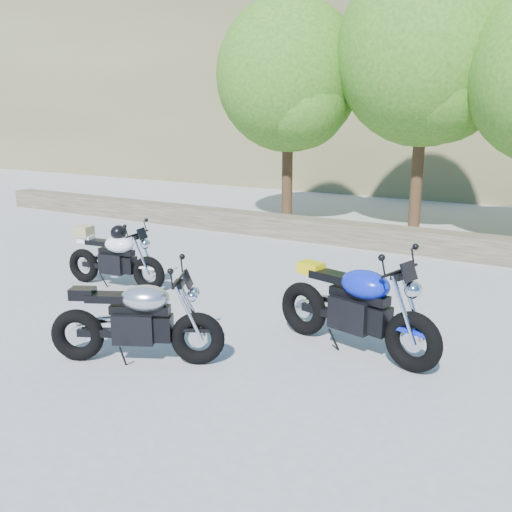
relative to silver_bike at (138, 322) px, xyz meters
The scene contains 7 objects.
ground 1.62m from the silver_bike, 93.86° to the left, with size 90.00×90.00×0.00m, color #929398.
stone_wall 7.04m from the silver_bike, 90.85° to the left, with size 22.00×0.55×0.50m, color #484130.
tree_decid_left 9.56m from the silver_bike, 106.06° to the left, with size 3.67×3.67×5.62m.
tree_decid_mid 9.77m from the silver_bike, 84.95° to the left, with size 4.08×4.08×6.24m.
silver_bike is the anchor object (origin of this frame).
white_bike 3.18m from the silver_bike, 138.89° to the left, with size 1.92×0.61×1.06m.
blue_bike 2.60m from the silver_bike, 37.27° to the left, with size 2.28×0.86×1.16m.
Camera 1 is at (4.44, -6.19, 2.85)m, focal length 40.00 mm.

